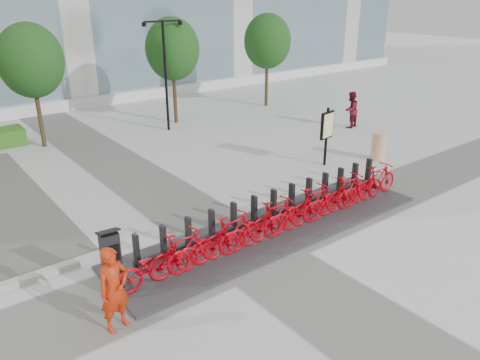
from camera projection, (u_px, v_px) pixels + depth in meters
ground at (245, 249)px, 12.10m from camera, size 120.00×120.00×0.00m
tree_1 at (31, 61)px, 18.70m from camera, size 2.60×2.60×5.10m
tree_2 at (172, 49)px, 22.38m from camera, size 2.60×2.60×5.10m
tree_3 at (267, 41)px, 25.77m from camera, size 2.60×2.60×5.10m
streetlamp at (165, 63)px, 21.25m from camera, size 2.00×0.20×5.00m
dock_pad at (275, 229)px, 13.04m from camera, size 9.60×2.40×0.08m
dock_rail_posts at (275, 204)px, 13.45m from camera, size 8.74×0.50×0.85m
bike_0 at (154, 265)px, 10.39m from camera, size 1.83×0.64×0.96m
bike_1 at (182, 252)px, 10.77m from camera, size 1.77×0.50×1.07m
bike_2 at (208, 245)px, 11.20m from camera, size 1.83×0.64×0.96m
bike_3 at (232, 234)px, 11.59m from camera, size 1.77×0.50×1.07m
bike_4 at (255, 227)px, 12.01m from camera, size 1.83×0.64×0.96m
bike_5 at (276, 218)px, 12.40m from camera, size 1.77×0.50×1.07m
bike_6 at (295, 212)px, 12.83m from camera, size 1.83×0.64×0.96m
bike_7 at (314, 204)px, 13.21m from camera, size 1.77×0.50×1.07m
bike_8 at (331, 199)px, 13.64m from camera, size 1.83×0.64×0.96m
bike_9 at (347, 191)px, 14.03m from camera, size 1.77×0.50×1.07m
bike_10 at (363, 187)px, 14.46m from camera, size 1.83×0.64×0.96m
bike_11 at (377, 180)px, 14.84m from camera, size 1.77×0.50×1.07m
kiosk at (111, 259)px, 10.15m from camera, size 0.49×0.42×1.49m
worker_red at (114, 289)px, 8.97m from camera, size 0.72×0.54×1.78m
pedestrian at (351, 110)px, 22.50m from camera, size 0.97×0.82×1.75m
construction_barrel at (379, 146)px, 18.30m from camera, size 0.57×0.57×1.09m
map_sign at (327, 128)px, 17.37m from camera, size 0.74×0.24×2.23m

